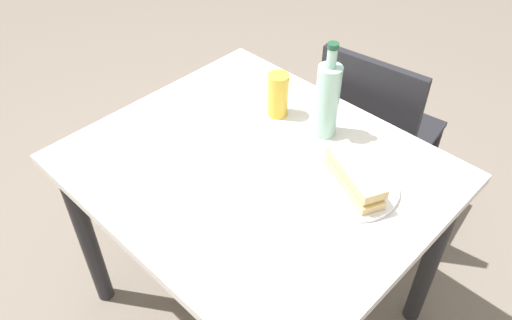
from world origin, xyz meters
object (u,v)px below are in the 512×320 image
(plate_near, at_px, (352,187))
(baguette_sandwich_near, at_px, (354,176))
(water_bottle, at_px, (327,99))
(knife_near, at_px, (368,177))
(beer_glass, at_px, (278,95))
(chair_far, at_px, (373,133))
(dining_table, at_px, (256,193))

(plate_near, xyz_separation_m, baguette_sandwich_near, (0.00, 0.00, 0.04))
(water_bottle, bearing_deg, knife_near, -20.52)
(water_bottle, distance_m, beer_glass, 0.18)
(chair_far, bearing_deg, baguette_sandwich_near, -64.55)
(baguette_sandwich_near, relative_size, water_bottle, 0.74)
(baguette_sandwich_near, bearing_deg, plate_near, -90.00)
(chair_far, distance_m, plate_near, 0.63)
(chair_far, height_order, beer_glass, beer_glass)
(beer_glass, bearing_deg, dining_table, -61.38)
(chair_far, height_order, baguette_sandwich_near, chair_far)
(plate_near, height_order, knife_near, knife_near)
(dining_table, distance_m, beer_glass, 0.32)
(chair_far, distance_m, knife_near, 0.59)
(dining_table, xyz_separation_m, knife_near, (0.27, 0.17, 0.13))
(dining_table, relative_size, plate_near, 4.01)
(chair_far, distance_m, water_bottle, 0.53)
(dining_table, xyz_separation_m, water_bottle, (0.05, 0.25, 0.24))
(plate_near, distance_m, beer_glass, 0.40)
(knife_near, distance_m, water_bottle, 0.26)
(dining_table, bearing_deg, plate_near, 24.38)
(chair_far, height_order, plate_near, chair_far)
(beer_glass, bearing_deg, baguette_sandwich_near, -16.05)
(dining_table, relative_size, chair_far, 1.19)
(chair_far, bearing_deg, knife_near, -60.81)
(dining_table, distance_m, water_bottle, 0.35)
(baguette_sandwich_near, bearing_deg, knife_near, 76.44)
(baguette_sandwich_near, bearing_deg, water_bottle, 146.97)
(knife_near, height_order, water_bottle, water_bottle)
(water_bottle, bearing_deg, plate_near, -33.03)
(dining_table, height_order, chair_far, chair_far)
(plate_near, relative_size, beer_glass, 1.72)
(chair_far, distance_m, baguette_sandwich_near, 0.64)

